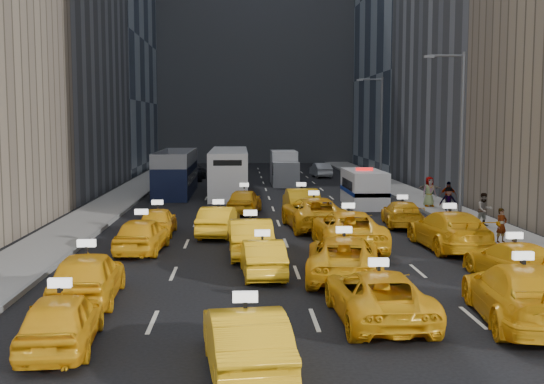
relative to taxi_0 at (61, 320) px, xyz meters
The scene contains 41 objects.
ground 8.90m from the taxi_0, 43.63° to the left, with size 160.00×160.00×0.00m, color black.
sidewalk_west 31.40m from the taxi_0, 97.46° to the left, with size 3.00×90.00×0.15m, color gray.
sidewalk_east 35.43m from the taxi_0, 61.46° to the left, with size 3.00×90.00×0.15m, color gray.
curb_west 31.24m from the taxi_0, 94.82° to the left, with size 0.15×90.00×0.18m, color slate.
curb_east 34.76m from the taxi_0, 63.56° to the left, with size 0.15×90.00×0.18m, color slate.
building_backdrop 80.73m from the taxi_0, 85.30° to the left, with size 30.00×12.00×40.00m, color slate.
streetlight_near 24.28m from the taxi_0, 49.27° to the left, with size 2.15×0.22×9.00m.
streetlight_far 41.41m from the taxi_0, 67.74° to the left, with size 2.15×0.22×9.00m.
taxi_0 is the anchor object (origin of this frame).
taxi_1 4.84m from the taxi_0, 22.69° to the right, with size 1.60×4.60×1.51m, color #FBB115.
taxi_2 8.40m from the taxi_0, 13.41° to the left, with size 2.39×5.18×1.44m, color #FBB115.
taxi_3 12.13m from the taxi_0, ahead, with size 2.34×5.76×1.67m, color #FBB115.
taxi_4 4.37m from the taxi_0, 94.25° to the left, with size 1.90×4.71×1.61m, color #FBB115.
taxi_5 9.16m from the taxi_0, 55.83° to the left, with size 1.42×4.07×1.34m, color #FBB115.
taxi_6 10.67m from the taxi_0, 41.51° to the left, with size 2.52×5.47×1.52m, color #FBB115.
taxi_7 15.23m from the taxi_0, 24.93° to the left, with size 1.93×4.75×1.38m, color #FBB115.
taxi_8 12.16m from the taxi_0, 88.97° to the left, with size 1.79×4.45×1.52m, color #FBB115.
taxi_9 12.12m from the taxi_0, 66.83° to the left, with size 1.67×4.80×1.58m, color #FBB115.
taxi_10 15.68m from the taxi_0, 54.72° to the left, with size 2.73×5.92×1.65m, color #FBB115.
taxi_11 18.16m from the taxi_0, 42.62° to the left, with size 2.34×5.77×1.67m, color #FBB115.
taxi_12 16.60m from the taxi_0, 88.79° to the left, with size 1.63×4.05×1.38m, color #FBB115.
taxi_13 16.51m from the taxi_0, 78.42° to the left, with size 1.53×4.38×1.44m, color #FBB115.
taxi_14 19.90m from the taxi_0, 65.89° to the left, with size 2.71×5.88×1.63m, color #FBB115.
taxi_15 22.74m from the taxi_0, 55.54° to the left, with size 1.87×4.59×1.33m, color #FBB115.
taxi_16 24.43m from the taxi_0, 79.15° to the left, with size 1.79×4.44×1.51m, color #FBB115.
taxi_17 23.90m from the taxi_0, 70.75° to the left, with size 1.76×5.04×1.66m, color #FBB115.
nypd_van 29.96m from the taxi_0, 65.57° to the left, with size 2.90×6.03×2.50m.
double_decker 35.14m from the taxi_0, 90.77° to the left, with size 4.02×11.30×3.22m.
city_bus 35.29m from the taxi_0, 84.26° to the left, with size 4.11×13.17×3.35m.
box_truck 43.03m from the taxi_0, 79.05° to the left, with size 3.02×6.59×2.90m.
misc_car_0 35.01m from the taxi_0, 67.40° to the left, with size 1.72×4.93×1.62m, color #A4A5AB.
misc_car_1 46.97m from the taxi_0, 90.33° to the left, with size 2.55×5.54×1.54m, color black.
misc_car_2 54.24m from the taxi_0, 80.32° to the left, with size 2.20×5.41×1.57m, color slate.
misc_car_3 49.36m from the taxi_0, 85.12° to the left, with size 1.77×4.41×1.50m, color black.
misc_car_4 51.44m from the taxi_0, 76.21° to the left, with size 1.49×4.28×1.41m, color #ABAEB3.
pedestrian_0 20.62m from the taxi_0, 39.28° to the left, with size 0.56×0.36×1.52m, color gray.
pedestrian_1 24.40m from the taxi_0, 46.35° to the left, with size 0.83×0.46×1.71m, color gray.
pedestrian_2 27.46m from the taxi_0, 53.45° to the left, with size 1.03×0.42×1.59m, color gray.
pedestrian_3 29.25m from the taxi_0, 54.75° to the left, with size 1.02×0.46×1.74m, color gray.
pedestrian_4 30.41m from the taxi_0, 57.71° to the left, with size 0.92×0.50×1.88m, color gray.
pedestrian_5 33.62m from the taxi_0, 59.36° to the left, with size 1.49×0.43×1.61m, color gray.
Camera 1 is at (-2.05, -22.47, 5.55)m, focal length 45.00 mm.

